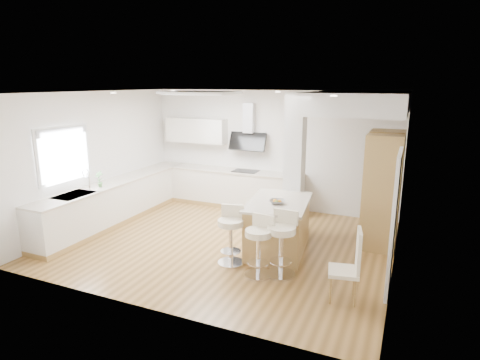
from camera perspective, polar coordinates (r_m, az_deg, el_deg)
The scene contains 18 objects.
ground at distance 7.76m, azimuth -2.12°, elevation -8.83°, with size 6.00×6.00×0.00m, color olive.
ceiling at distance 7.76m, azimuth -2.12°, elevation -8.83°, with size 6.00×5.00×0.02m, color white.
wall_back at distance 9.61m, azimuth 4.25°, elevation 4.27°, with size 6.00×0.04×2.80m, color silver.
wall_left at distance 9.02m, azimuth -19.69°, elevation 2.88°, with size 0.04×5.00×2.80m, color silver.
wall_right at distance 6.64m, azimuth 21.82°, elevation -0.98°, with size 0.04×5.00×2.80m, color silver.
skylight at distance 8.06m, azimuth -5.61°, elevation 12.22°, with size 4.10×2.10×0.06m.
window_left at distance 8.32m, azimuth -23.82°, elevation 3.71°, with size 0.06×1.28×1.07m.
doorway_right at distance 6.18m, azimuth 21.03°, elevation -5.86°, with size 0.05×1.00×2.10m.
counter_left at distance 9.20m, azimuth -16.88°, elevation -2.74°, with size 0.63×4.50×1.35m.
counter_back at distance 9.83m, azimuth -1.39°, elevation 0.33°, with size 3.62×0.63×2.50m.
pillar at distance 7.84m, azimuth 7.75°, elevation 2.03°, with size 0.35×0.35×2.80m.
soffit at distance 7.93m, azimuth 16.39°, elevation 10.48°, with size 1.78×2.20×0.40m.
oven_column at distance 7.93m, azimuth 19.61°, elevation -1.13°, with size 0.63×1.21×2.10m.
peninsula at distance 7.26m, azimuth 5.45°, elevation -6.49°, with size 1.20×1.65×1.01m.
bar_stool_a at distance 6.70m, azimuth -1.30°, elevation -7.41°, with size 0.53×0.53×0.99m.
bar_stool_b at distance 6.31m, azimuth 2.73°, elevation -8.90°, with size 0.49×0.49×0.97m.
bar_stool_c at distance 6.35m, azimuth 5.97°, elevation -8.49°, with size 0.50×0.50×1.04m.
dining_chair at distance 5.82m, azimuth 15.50°, elevation -11.32°, with size 0.48×0.48×1.05m.
Camera 1 is at (3.11, -6.45, 2.98)m, focal length 30.00 mm.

